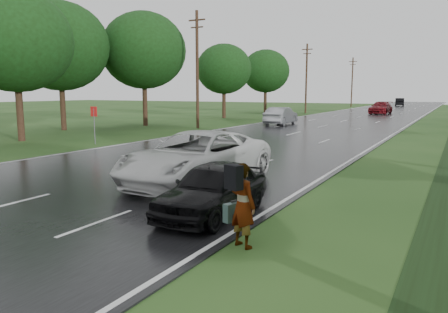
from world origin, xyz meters
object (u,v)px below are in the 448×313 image
silver_sedan (281,116)px  pedestrian (242,204)px  dark_sedan (213,188)px  white_pickup (197,158)px  road_sign (94,117)px

silver_sedan → pedestrian: bearing=108.2°
pedestrian → dark_sedan: bearing=-25.1°
dark_sedan → pedestrian: bearing=-46.6°
pedestrian → dark_sedan: pedestrian is taller
dark_sedan → white_pickup: bearing=127.1°
road_sign → white_pickup: 13.59m
road_sign → silver_sedan: road_sign is taller
road_sign → pedestrian: size_ratio=1.29×
pedestrian → dark_sedan: 2.37m
road_sign → dark_sedan: (14.13, -10.00, -0.91)m
white_pickup → silver_sedan: bearing=107.6°
road_sign → white_pickup: bearing=-30.6°
pedestrian → white_pickup: size_ratio=0.27×
pedestrian → white_pickup: 6.30m
road_sign → silver_sedan: 20.14m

